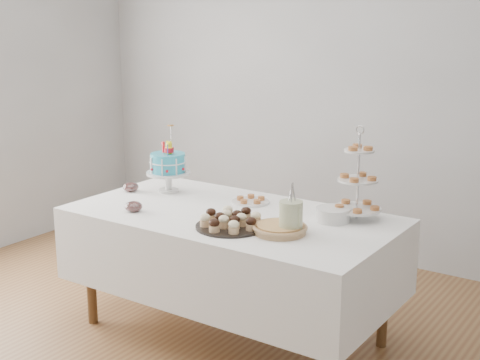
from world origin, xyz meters
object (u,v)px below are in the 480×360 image
Objects in this scene: table at (232,250)px; jam_bowl_a at (134,207)px; birthday_cake at (168,174)px; pastry_plate at (251,200)px; utensil_pitcher at (291,217)px; cupcake_tray at (231,220)px; plate_stack at (333,214)px; jam_bowl_b at (131,187)px; tiered_stand at (358,180)px; pie at (280,228)px.

jam_bowl_a is at bearing -149.96° from table.
jam_bowl_a is at bearing -51.99° from birthday_cake.
utensil_pitcher is at bearing -37.58° from pastry_plate.
cupcake_tray is 3.71× the size of jam_bowl_a.
jam_bowl_a is (-0.65, -0.07, -0.01)m from cupcake_tray.
utensil_pitcher is at bearing -16.32° from table.
plate_stack is 0.36m from utensil_pitcher.
birthday_cake is (-0.63, 0.17, 0.35)m from table.
table is 0.88m from jam_bowl_b.
cupcake_tray is 0.72× the size of tiered_stand.
cupcake_tray is at bearing -3.57° from birthday_cake.
cupcake_tray is 0.66m from jam_bowl_a.
jam_bowl_b is (-0.84, 0.04, 0.26)m from table.
birthday_cake is 1.87× the size of pastry_plate.
pie is at bearing -115.90° from tiered_stand.
table is 18.40× the size of jam_bowl_b.
pie is at bearing -110.97° from plate_stack.
utensil_pitcher is (1.32, -0.18, 0.07)m from jam_bowl_b.
tiered_stand is 1.92× the size of utensil_pitcher.
jam_bowl_a is (-0.93, -0.14, 0.00)m from pie.
plate_stack reaches higher than jam_bowl_b.
jam_bowl_b is (-1.40, -0.16, -0.01)m from plate_stack.
plate_stack is at bearing 45.94° from cupcake_tray.
table is 0.60m from utensil_pitcher.
plate_stack is at bearing 24.80° from birthday_cake.
birthday_cake reaches higher than pie.
utensil_pitcher is at bearing 8.69° from jam_bowl_a.
tiered_stand is at bearing 47.01° from cupcake_tray.
plate_stack is 0.70× the size of utensil_pitcher.
tiered_stand reaches higher than birthday_cake.
jam_bowl_a is (-1.15, -0.61, -0.20)m from tiered_stand.
birthday_cake is 0.49m from jam_bowl_a.
table is at bearing -160.00° from plate_stack.
jam_bowl_b is (-0.81, -0.21, 0.01)m from pastry_plate.
pastry_plate is 0.83m from jam_bowl_b.
table is 18.38× the size of jam_bowl_a.
plate_stack is at bearing 6.63° from jam_bowl_b.
cupcake_tray is 0.59m from plate_stack.
pastry_plate is at bearing 138.13° from pie.
table is 0.85m from tiered_stand.
tiered_stand is 1.53m from jam_bowl_b.
pastry_plate is at bearing -174.75° from tiered_stand.
birthday_cake reaches higher than jam_bowl_a.
plate_stack reaches higher than jam_bowl_a.
jam_bowl_a is (0.12, -0.47, -0.09)m from birthday_cake.
pie is 0.10m from utensil_pitcher.
cupcake_tray is 1.30× the size of pie.
jam_bowl_a is at bearing -44.72° from jam_bowl_b.
table is at bearing 160.12° from pie.
birthday_cake is at bearing 162.73° from pie.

